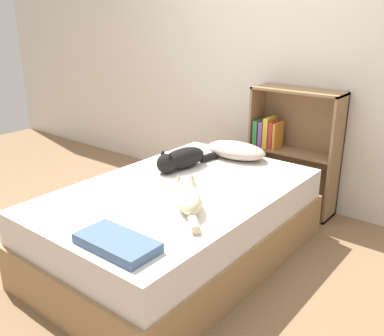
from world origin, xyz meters
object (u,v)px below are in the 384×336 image
at_px(pillow, 236,150).
at_px(bookshelf, 292,147).
at_px(bed, 179,224).
at_px(cat_dark, 181,159).
at_px(cat_light, 188,196).

xyz_separation_m(pillow, bookshelf, (0.25, 0.47, -0.04)).
bearing_deg(pillow, bed, -85.53).
bearing_deg(bookshelf, pillow, -118.14).
height_order(cat_dark, bookshelf, bookshelf).
height_order(cat_light, cat_dark, same).
bearing_deg(bed, pillow, 94.47).
relative_size(cat_light, cat_dark, 0.73).
xyz_separation_m(cat_light, cat_dark, (-0.45, 0.48, 0.01)).
xyz_separation_m(bed, cat_light, (0.23, -0.18, 0.33)).
bearing_deg(bed, cat_light, -39.07).
bearing_deg(bookshelf, bed, -98.82).
distance_m(bed, pillow, 0.83).
bearing_deg(cat_light, bed, 4.75).
distance_m(bed, cat_light, 0.44).
bearing_deg(cat_light, bookshelf, -44.82).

